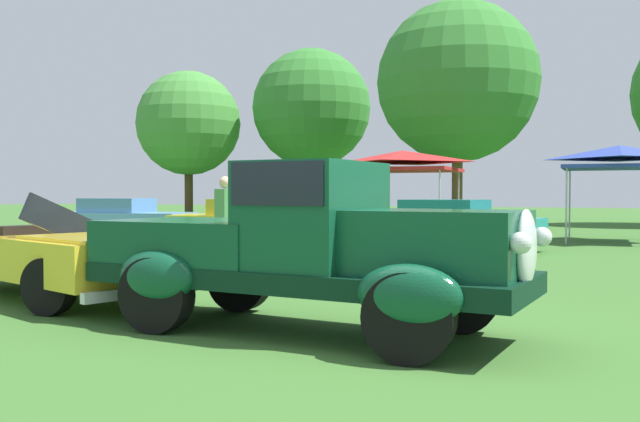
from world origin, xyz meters
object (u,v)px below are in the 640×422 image
neighbor_convertible (61,254)px  canopy_tent_left_field (402,160)px  show_car_yellow (255,222)px  show_car_teal (449,225)px  canopy_tent_center_field (619,156)px  feature_pickup_truck (306,246)px  spectator_near_truck (225,219)px  show_car_skyblue (121,219)px

neighbor_convertible → canopy_tent_left_field: canopy_tent_left_field is taller
show_car_yellow → show_car_teal: size_ratio=1.05×
show_car_teal → canopy_tent_center_field: size_ratio=1.48×
show_car_yellow → canopy_tent_center_field: bearing=28.1°
feature_pickup_truck → show_car_teal: feature_pickup_truck is taller
canopy_tent_left_field → neighbor_convertible: bearing=-94.0°
spectator_near_truck → canopy_tent_left_field: bearing=86.4°
feature_pickup_truck → canopy_tent_left_field: canopy_tent_left_field is taller
show_car_teal → canopy_tent_center_field: (3.89, 4.48, 1.82)m
feature_pickup_truck → show_car_teal: bearing=93.2°
feature_pickup_truck → canopy_tent_left_field: (-2.96, 14.99, 1.56)m
neighbor_convertible → show_car_yellow: (-1.73, 9.10, 0.02)m
show_car_skyblue → spectator_near_truck: bearing=-41.0°
show_car_teal → feature_pickup_truck: bearing=-86.8°
neighbor_convertible → show_car_teal: size_ratio=1.04×
neighbor_convertible → canopy_tent_center_field: bearing=62.4°
spectator_near_truck → canopy_tent_center_field: 12.30m
neighbor_convertible → feature_pickup_truck: bearing=-13.8°
feature_pickup_truck → canopy_tent_left_field: 15.35m
canopy_tent_left_field → show_car_teal: bearing=-62.7°
spectator_near_truck → canopy_tent_center_field: canopy_tent_center_field is taller
neighbor_convertible → spectator_near_truck: spectator_near_truck is taller
show_car_yellow → canopy_tent_left_field: 5.90m
canopy_tent_left_field → canopy_tent_center_field: size_ratio=1.11×
canopy_tent_center_field → show_car_skyblue: bearing=-163.5°
neighbor_convertible → canopy_tent_center_field: canopy_tent_center_field is taller
spectator_near_truck → canopy_tent_center_field: bearing=55.5°
show_car_skyblue → show_car_yellow: size_ratio=0.93×
show_car_teal → canopy_tent_center_field: 6.21m
neighbor_convertible → show_car_yellow: size_ratio=0.99×
neighbor_convertible → show_car_skyblue: neighbor_convertible is taller
feature_pickup_truck → show_car_yellow: 11.55m
show_car_teal → spectator_near_truck: 6.35m
show_car_yellow → canopy_tent_center_field: canopy_tent_center_field is taller
spectator_near_truck → canopy_tent_center_field: (6.91, 10.06, 1.51)m
show_car_teal → spectator_near_truck: bearing=-118.4°
neighbor_convertible → show_car_teal: (3.36, 9.41, 0.02)m
show_car_teal → show_car_skyblue: bearing=177.7°
canopy_tent_left_field → spectator_near_truck: bearing=-93.6°
show_car_yellow → feature_pickup_truck: bearing=-60.6°
feature_pickup_truck → canopy_tent_left_field: bearing=101.2°
neighbor_convertible → show_car_teal: neighbor_convertible is taller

